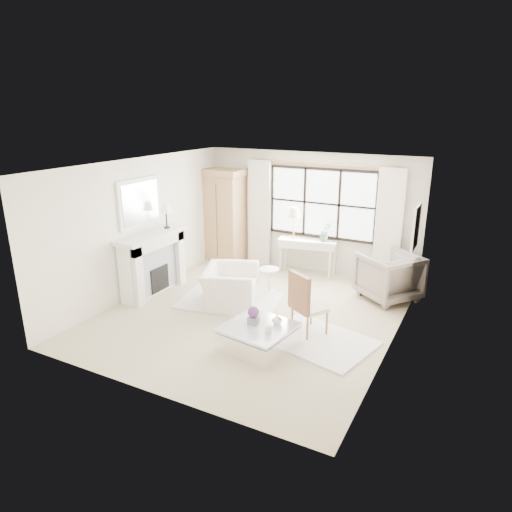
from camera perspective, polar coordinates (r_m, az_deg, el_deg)
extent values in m
plane|color=#C7B894|center=(8.43, -0.60, -7.27)|extent=(5.50, 5.50, 0.00)
plane|color=white|center=(7.67, -0.66, 11.28)|extent=(5.50, 5.50, 0.00)
plane|color=beige|center=(10.37, 6.63, 5.38)|extent=(5.00, 0.00, 5.00)
plane|color=white|center=(5.81, -13.64, -5.30)|extent=(5.00, 0.00, 5.00)
plane|color=white|center=(9.35, -14.27, 3.54)|extent=(0.00, 5.50, 5.50)
plane|color=beige|center=(7.16, 17.28, -1.14)|extent=(0.00, 5.50, 5.50)
cube|color=silver|center=(10.20, 8.21, 6.54)|extent=(2.40, 0.02, 1.50)
cylinder|color=#AE7F3C|center=(10.01, 8.32, 11.36)|extent=(3.30, 0.04, 0.04)
cube|color=beige|center=(10.78, 0.44, 5.36)|extent=(0.55, 0.10, 2.47)
cube|color=white|center=(9.82, 16.22, 3.36)|extent=(0.55, 0.10, 2.47)
cube|color=white|center=(9.43, -12.96, -1.06)|extent=(0.34, 1.50, 1.18)
cube|color=silver|center=(9.34, -12.14, -1.57)|extent=(0.03, 1.22, 0.97)
cube|color=black|center=(9.41, -12.01, -2.79)|extent=(0.06, 0.52, 0.50)
cube|color=white|center=(9.22, -13.04, 2.60)|extent=(0.58, 1.66, 0.08)
cube|color=white|center=(9.23, -14.36, 6.47)|extent=(0.05, 1.15, 0.95)
cube|color=silver|center=(9.21, -14.22, 6.46)|extent=(0.02, 1.00, 0.80)
cube|color=silver|center=(8.73, 19.38, 3.40)|extent=(0.04, 0.62, 0.82)
cube|color=#BDAB92|center=(8.73, 19.25, 3.42)|extent=(0.01, 0.52, 0.72)
cylinder|color=black|center=(9.51, -11.07, 3.53)|extent=(0.12, 0.12, 0.03)
cylinder|color=black|center=(9.47, -11.13, 4.50)|extent=(0.03, 0.03, 0.30)
cone|color=beige|center=(9.42, -11.22, 5.92)|extent=(0.22, 0.22, 0.18)
cube|color=tan|center=(11.13, -4.09, 4.74)|extent=(1.05, 0.68, 2.10)
cube|color=tan|center=(10.93, -4.23, 10.46)|extent=(1.18, 0.79, 0.14)
cube|color=white|center=(10.31, 6.47, 1.45)|extent=(1.30, 0.65, 0.14)
cube|color=white|center=(10.28, 6.49, 1.93)|extent=(1.36, 0.70, 0.06)
cylinder|color=gold|center=(10.38, 4.71, 2.41)|extent=(0.14, 0.14, 0.03)
cylinder|color=gold|center=(10.32, 4.74, 3.72)|extent=(0.02, 0.02, 0.46)
cone|color=beige|center=(10.24, 4.79, 5.45)|extent=(0.28, 0.28, 0.22)
imported|color=#58714B|center=(10.10, 8.66, 3.03)|extent=(0.31, 0.31, 0.44)
cylinder|color=silver|center=(9.40, 1.63, -4.40)|extent=(0.26, 0.26, 0.03)
cylinder|color=silver|center=(9.31, 1.65, -3.07)|extent=(0.06, 0.06, 0.44)
cylinder|color=white|center=(9.23, 1.66, -1.68)|extent=(0.40, 0.40, 0.03)
cube|color=silver|center=(8.97, -3.26, -5.56)|extent=(2.11, 1.66, 0.03)
cube|color=white|center=(7.57, 7.76, -10.41)|extent=(1.93, 1.62, 0.03)
imported|color=white|center=(8.72, -3.24, -3.81)|extent=(1.30, 1.39, 0.72)
imported|color=gray|center=(9.28, 16.25, -2.47)|extent=(1.42, 1.41, 0.93)
cube|color=silver|center=(7.61, 6.74, -6.49)|extent=(0.65, 0.64, 0.07)
cube|color=#8D5D3B|center=(7.35, 5.40, -4.62)|extent=(0.44, 0.29, 0.60)
cube|color=white|center=(7.26, 0.31, -10.27)|extent=(1.13, 1.13, 0.32)
cube|color=silver|center=(7.17, 0.31, -8.86)|extent=(1.13, 1.13, 0.04)
cube|color=slate|center=(7.20, -0.34, -8.04)|extent=(0.17, 0.17, 0.12)
sphere|color=#5A2E73|center=(7.14, -0.34, -6.99)|extent=(0.18, 0.18, 0.18)
cylinder|color=beige|center=(6.92, 1.54, -9.14)|extent=(0.10, 0.10, 0.12)
imported|color=silver|center=(7.17, 2.63, -7.92)|extent=(0.21, 0.21, 0.17)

